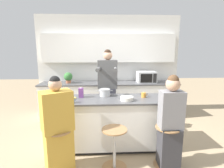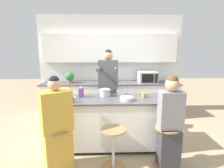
{
  "view_description": "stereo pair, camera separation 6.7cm",
  "coord_description": "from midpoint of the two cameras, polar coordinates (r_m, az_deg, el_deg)",
  "views": [
    {
      "loc": [
        -0.15,
        -3.01,
        1.76
      ],
      "look_at": [
        0.0,
        0.07,
        1.17
      ],
      "focal_mm": 28.0,
      "sensor_mm": 36.0,
      "label": 1
    },
    {
      "loc": [
        -0.09,
        -3.02,
        1.76
      ],
      "look_at": [
        0.0,
        0.07,
        1.17
      ],
      "focal_mm": 28.0,
      "sensor_mm": 36.0,
      "label": 2
    }
  ],
  "objects": [
    {
      "name": "ground_plane",
      "position": [
        3.49,
        0.62,
        -19.4
      ],
      "size": [
        16.0,
        16.0,
        0.0
      ],
      "primitive_type": "plane",
      "color": "tan"
    },
    {
      "name": "wall_back",
      "position": [
        4.86,
        -0.2,
        8.29
      ],
      "size": [
        3.89,
        0.22,
        2.7
      ],
      "color": "silver",
      "rests_on": "ground_plane"
    },
    {
      "name": "back_counter",
      "position": [
        4.73,
        -0.1,
        -5.06
      ],
      "size": [
        3.61,
        0.65,
        0.93
      ],
      "color": "white",
      "rests_on": "ground_plane"
    },
    {
      "name": "kitchen_island",
      "position": [
        3.28,
        0.64,
        -12.38
      ],
      "size": [
        2.02,
        0.7,
        0.92
      ],
      "color": "black",
      "rests_on": "ground_plane"
    },
    {
      "name": "bar_stool_leftmost",
      "position": [
        2.85,
        -16.22,
        -19.25
      ],
      "size": [
        0.38,
        0.38,
        0.64
      ],
      "color": "#997047",
      "rests_on": "ground_plane"
    },
    {
      "name": "bar_stool_center",
      "position": [
        2.76,
        1.19,
        -19.9
      ],
      "size": [
        0.38,
        0.38,
        0.64
      ],
      "color": "#997047",
      "rests_on": "ground_plane"
    },
    {
      "name": "bar_stool_rightmost",
      "position": [
        2.93,
        17.98,
        -18.48
      ],
      "size": [
        0.38,
        0.38,
        0.64
      ],
      "color": "#997047",
      "rests_on": "ground_plane"
    },
    {
      "name": "person_cooking",
      "position": [
        3.66,
        -0.67,
        -2.9
      ],
      "size": [
        0.44,
        0.57,
        1.79
      ],
      "rotation": [
        0.0,
        0.0,
        -0.09
      ],
      "color": "#383842",
      "rests_on": "ground_plane"
    },
    {
      "name": "person_wrapped_blanket",
      "position": [
        2.71,
        -16.82,
        -13.27
      ],
      "size": [
        0.5,
        0.45,
        1.42
      ],
      "rotation": [
        0.0,
        0.0,
        0.51
      ],
      "color": "gold",
      "rests_on": "ground_plane"
    },
    {
      "name": "person_seated_near",
      "position": [
        2.79,
        18.98,
        -12.76
      ],
      "size": [
        0.34,
        0.27,
        1.43
      ],
      "rotation": [
        0.0,
        0.0,
        0.01
      ],
      "color": "#333338",
      "rests_on": "ground_plane"
    },
    {
      "name": "cooking_pot",
      "position": [
        3.28,
        -1.74,
        -2.79
      ],
      "size": [
        0.3,
        0.21,
        0.13
      ],
      "color": "#B7BABC",
      "rests_on": "kitchen_island"
    },
    {
      "name": "fruit_bowl",
      "position": [
        3.01,
        5.42,
        -4.76
      ],
      "size": [
        0.23,
        0.23,
        0.07
      ],
      "color": "silver",
      "rests_on": "kitchen_island"
    },
    {
      "name": "coffee_cup_near",
      "position": [
        3.24,
        10.93,
        -3.6
      ],
      "size": [
        0.11,
        0.08,
        0.09
      ],
      "color": "orange",
      "rests_on": "kitchen_island"
    },
    {
      "name": "coffee_cup_far",
      "position": [
        2.94,
        -12.45,
        -5.02
      ],
      "size": [
        0.12,
        0.09,
        0.1
      ],
      "color": "#4C7099",
      "rests_on": "kitchen_island"
    },
    {
      "name": "banana_bunch",
      "position": [
        3.19,
        -12.09,
        -4.31
      ],
      "size": [
        0.14,
        0.1,
        0.05
      ],
      "color": "yellow",
      "rests_on": "kitchen_island"
    },
    {
      "name": "juice_carton",
      "position": [
        3.24,
        -9.45,
        -2.74
      ],
      "size": [
        0.08,
        0.08,
        0.19
      ],
      "color": "#7A428E",
      "rests_on": "kitchen_island"
    },
    {
      "name": "microwave",
      "position": [
        4.69,
        11.97,
        2.18
      ],
      "size": [
        0.48,
        0.38,
        0.29
      ],
      "color": "#B2B5B7",
      "rests_on": "back_counter"
    },
    {
      "name": "potted_plant",
      "position": [
        4.69,
        -13.27,
        2.24
      ],
      "size": [
        0.22,
        0.22,
        0.28
      ],
      "color": "#A86042",
      "rests_on": "back_counter"
    }
  ]
}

